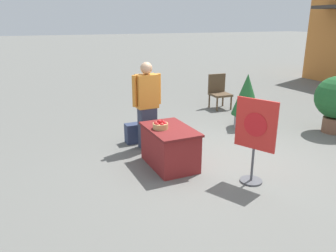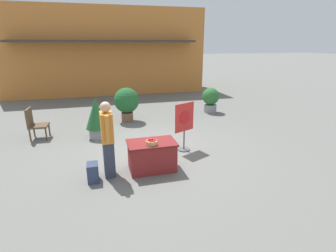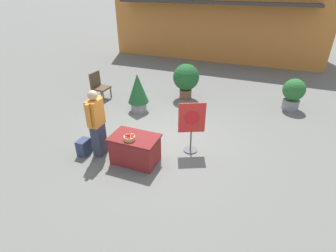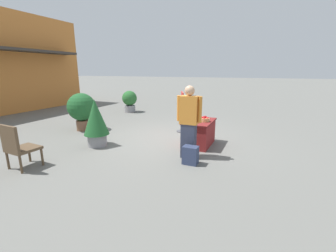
# 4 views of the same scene
# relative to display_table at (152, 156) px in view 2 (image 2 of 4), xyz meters

# --- Properties ---
(ground_plane) EXTENTS (120.00, 120.00, 0.00)m
(ground_plane) POSITION_rel_display_table_xyz_m (0.26, 1.03, -0.36)
(ground_plane) COLOR slate
(storefront_building) EXTENTS (11.44, 4.50, 4.87)m
(storefront_building) POSITION_rel_display_table_xyz_m (-0.47, 11.42, 2.08)
(storefront_building) COLOR #C67533
(storefront_building) RESTS_ON ground_plane
(display_table) EXTENTS (1.15, 0.74, 0.71)m
(display_table) POSITION_rel_display_table_xyz_m (0.00, 0.00, 0.00)
(display_table) COLOR maroon
(display_table) RESTS_ON ground_plane
(apple_basket) EXTENTS (0.26, 0.26, 0.16)m
(apple_basket) POSITION_rel_display_table_xyz_m (-0.04, -0.16, 0.42)
(apple_basket) COLOR tan
(apple_basket) RESTS_ON display_table
(person_visitor) EXTENTS (0.27, 0.61, 1.75)m
(person_visitor) POSITION_rel_display_table_xyz_m (-1.01, -0.03, 0.54)
(person_visitor) COLOR #33384C
(person_visitor) RESTS_ON ground_plane
(backpack) EXTENTS (0.24, 0.34, 0.42)m
(backpack) POSITION_rel_display_table_xyz_m (-1.39, -0.21, -0.15)
(backpack) COLOR #2D3856
(backpack) RESTS_ON ground_plane
(poster_board) EXTENTS (0.63, 0.36, 1.38)m
(poster_board) POSITION_rel_display_table_xyz_m (1.13, 0.94, 0.42)
(poster_board) COLOR #4C4C51
(poster_board) RESTS_ON ground_plane
(patio_chair) EXTENTS (0.58, 0.58, 1.00)m
(patio_chair) POSITION_rel_display_table_xyz_m (-3.15, 3.07, 0.18)
(patio_chair) COLOR brown
(patio_chair) RESTS_ON ground_plane
(potted_plant_near_left) EXTENTS (0.97, 0.97, 1.32)m
(potted_plant_near_left) POSITION_rel_display_table_xyz_m (-0.09, 4.25, 0.43)
(potted_plant_near_left) COLOR brown
(potted_plant_near_left) RESTS_ON ground_plane
(potted_plant_far_left) EXTENTS (0.74, 0.74, 1.08)m
(potted_plant_far_left) POSITION_rel_display_table_xyz_m (3.63, 4.71, 0.24)
(potted_plant_far_left) COLOR gray
(potted_plant_far_left) RESTS_ON ground_plane
(potted_plant_near_right) EXTENTS (0.70, 0.70, 1.32)m
(potted_plant_near_right) POSITION_rel_display_table_xyz_m (-1.24, 2.61, 0.36)
(potted_plant_near_right) COLOR gray
(potted_plant_near_right) RESTS_ON ground_plane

